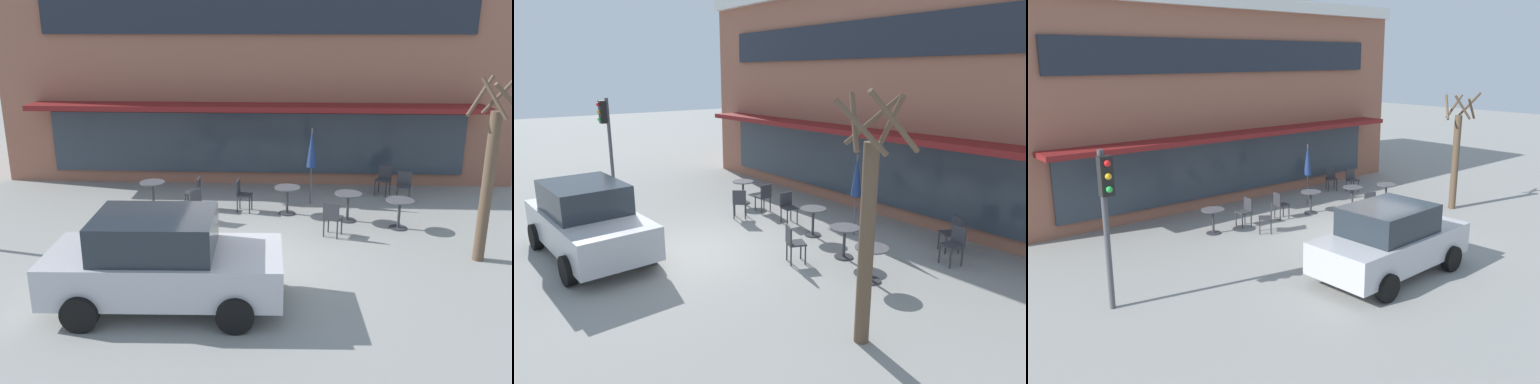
# 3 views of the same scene
# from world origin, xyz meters

# --- Properties ---
(ground_plane) EXTENTS (80.00, 80.00, 0.00)m
(ground_plane) POSITION_xyz_m (0.00, 0.00, 0.00)
(ground_plane) COLOR gray
(building_facade) EXTENTS (16.28, 9.10, 7.25)m
(building_facade) POSITION_xyz_m (0.00, 9.96, 3.62)
(building_facade) COLOR #935B47
(building_facade) RESTS_ON ground
(cafe_table_near_wall) EXTENTS (0.70, 0.70, 0.76)m
(cafe_table_near_wall) POSITION_xyz_m (-2.76, 3.40, 0.52)
(cafe_table_near_wall) COLOR #333338
(cafe_table_near_wall) RESTS_ON ground
(cafe_table_streetside) EXTENTS (0.70, 0.70, 0.76)m
(cafe_table_streetside) POSITION_xyz_m (0.99, 3.09, 0.52)
(cafe_table_streetside) COLOR #333338
(cafe_table_streetside) RESTS_ON ground
(cafe_table_by_tree) EXTENTS (0.70, 0.70, 0.76)m
(cafe_table_by_tree) POSITION_xyz_m (2.57, 2.61, 0.52)
(cafe_table_by_tree) COLOR #333338
(cafe_table_by_tree) RESTS_ON ground
(cafe_table_mid_patio) EXTENTS (0.70, 0.70, 0.76)m
(cafe_table_mid_patio) POSITION_xyz_m (3.79, 2.11, 0.52)
(cafe_table_mid_patio) COLOR #333338
(cafe_table_mid_patio) RESTS_ON ground
(patio_umbrella_green_folded) EXTENTS (0.28, 0.28, 2.20)m
(patio_umbrella_green_folded) POSITION_xyz_m (1.66, 3.98, 1.63)
(patio_umbrella_green_folded) COLOR #4C4C51
(patio_umbrella_green_folded) RESTS_ON ground
(cafe_chair_0) EXTENTS (0.55, 0.55, 0.89)m
(cafe_chair_0) POSITION_xyz_m (3.91, 4.98, 0.53)
(cafe_chair_0) COLOR #333338
(cafe_chair_0) RESTS_ON ground
(cafe_chair_1) EXTENTS (0.56, 0.56, 0.89)m
(cafe_chair_1) POSITION_xyz_m (-1.47, 2.39, 0.53)
(cafe_chair_1) COLOR #333338
(cafe_chair_1) RESTS_ON ground
(cafe_chair_2) EXTENTS (0.53, 0.53, 0.89)m
(cafe_chair_2) POSITION_xyz_m (2.06, 1.46, 0.53)
(cafe_chair_2) COLOR #333338
(cafe_chair_2) RESTS_ON ground
(cafe_chair_3) EXTENTS (0.49, 0.49, 0.89)m
(cafe_chair_3) POSITION_xyz_m (4.37, 4.30, 0.53)
(cafe_chair_3) COLOR #333338
(cafe_chair_3) RESTS_ON ground
(cafe_chair_4) EXTENTS (0.41, 0.41, 0.89)m
(cafe_chair_4) POSITION_xyz_m (-1.56, 3.38, 0.53)
(cafe_chair_4) COLOR #333338
(cafe_chair_4) RESTS_ON ground
(cafe_chair_5) EXTENTS (0.45, 0.45, 0.89)m
(cafe_chair_5) POSITION_xyz_m (-0.26, 3.25, 0.53)
(cafe_chair_5) COLOR #333338
(cafe_chair_5) RESTS_ON ground
(parked_sedan) EXTENTS (4.25, 2.11, 1.76)m
(parked_sedan) POSITION_xyz_m (-1.29, -2.06, 0.88)
(parked_sedan) COLOR #B7B7BC
(parked_sedan) RESTS_ON ground
(street_tree) EXTENTS (1.18, 1.18, 4.05)m
(street_tree) POSITION_xyz_m (5.17, 0.26, 1.93)
(street_tree) COLOR brown
(street_tree) RESTS_ON ground
(traffic_light_pole) EXTENTS (0.26, 0.44, 3.40)m
(traffic_light_pole) POSITION_xyz_m (-7.18, 0.50, 2.30)
(traffic_light_pole) COLOR #47474C
(traffic_light_pole) RESTS_ON ground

